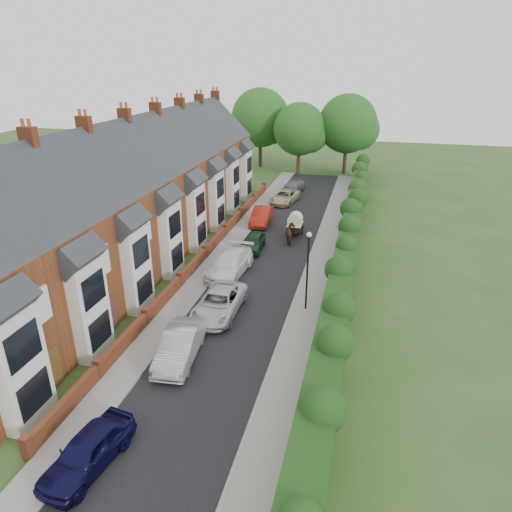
# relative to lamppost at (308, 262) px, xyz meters

# --- Properties ---
(ground) EXTENTS (140.00, 140.00, 0.00)m
(ground) POSITION_rel_lamppost_xyz_m (-3.40, -4.00, -3.30)
(ground) COLOR #2D4C1E
(ground) RESTS_ON ground
(road) EXTENTS (6.00, 58.00, 0.02)m
(road) POSITION_rel_lamppost_xyz_m (-3.90, 7.00, -3.29)
(road) COLOR black
(road) RESTS_ON ground
(pavement_hedge_side) EXTENTS (2.20, 58.00, 0.12)m
(pavement_hedge_side) POSITION_rel_lamppost_xyz_m (0.20, 7.00, -3.24)
(pavement_hedge_side) COLOR gray
(pavement_hedge_side) RESTS_ON ground
(pavement_house_side) EXTENTS (1.70, 58.00, 0.12)m
(pavement_house_side) POSITION_rel_lamppost_xyz_m (-7.75, 7.00, -3.24)
(pavement_house_side) COLOR gray
(pavement_house_side) RESTS_ON ground
(kerb_hedge_side) EXTENTS (0.18, 58.00, 0.13)m
(kerb_hedge_side) POSITION_rel_lamppost_xyz_m (-0.85, 7.00, -3.23)
(kerb_hedge_side) COLOR gray
(kerb_hedge_side) RESTS_ON ground
(kerb_house_side) EXTENTS (0.18, 58.00, 0.13)m
(kerb_house_side) POSITION_rel_lamppost_xyz_m (-6.95, 7.00, -3.23)
(kerb_house_side) COLOR gray
(kerb_house_side) RESTS_ON ground
(hedge) EXTENTS (2.10, 58.00, 2.85)m
(hedge) POSITION_rel_lamppost_xyz_m (2.00, 7.00, -1.70)
(hedge) COLOR #143611
(hedge) RESTS_ON ground
(terrace_row) EXTENTS (9.05, 40.50, 11.50)m
(terrace_row) POSITION_rel_lamppost_xyz_m (-14.27, 5.98, 1.18)
(terrace_row) COLOR #964C26
(terrace_row) RESTS_ON ground
(garden_wall_row) EXTENTS (0.35, 40.35, 1.10)m
(garden_wall_row) POSITION_rel_lamppost_xyz_m (-8.75, 6.00, -2.84)
(garden_wall_row) COLOR brown
(garden_wall_row) RESTS_ON ground
(lamppost) EXTENTS (0.32, 0.32, 5.16)m
(lamppost) POSITION_rel_lamppost_xyz_m (0.00, 0.00, 0.00)
(lamppost) COLOR black
(lamppost) RESTS_ON ground
(tree_far_left) EXTENTS (7.14, 6.80, 9.29)m
(tree_far_left) POSITION_rel_lamppost_xyz_m (-6.05, 36.08, 2.41)
(tree_far_left) COLOR #332316
(tree_far_left) RESTS_ON ground
(tree_far_right) EXTENTS (7.98, 7.60, 10.31)m
(tree_far_right) POSITION_rel_lamppost_xyz_m (-0.01, 38.08, 3.02)
(tree_far_right) COLOR #332316
(tree_far_right) RESTS_ON ground
(tree_far_back) EXTENTS (8.40, 8.00, 10.82)m
(tree_far_back) POSITION_rel_lamppost_xyz_m (-11.99, 39.08, 3.32)
(tree_far_back) COLOR #332316
(tree_far_back) RESTS_ON ground
(car_navy) EXTENTS (2.32, 4.43, 1.44)m
(car_navy) POSITION_rel_lamppost_xyz_m (-6.26, -13.70, -2.58)
(car_navy) COLOR black
(car_navy) RESTS_ON ground
(car_silver_a) EXTENTS (2.17, 4.91, 1.57)m
(car_silver_a) POSITION_rel_lamppost_xyz_m (-5.56, -6.50, -2.51)
(car_silver_a) COLOR #9B9B9F
(car_silver_a) RESTS_ON ground
(car_silver_b) EXTENTS (2.44, 5.26, 1.46)m
(car_silver_b) POSITION_rel_lamppost_xyz_m (-5.06, -1.66, -2.57)
(car_silver_b) COLOR silver
(car_silver_b) RESTS_ON ground
(car_white) EXTENTS (2.62, 5.69, 1.61)m
(car_white) POSITION_rel_lamppost_xyz_m (-6.07, 3.79, -2.49)
(car_white) COLOR white
(car_white) RESTS_ON ground
(car_green) EXTENTS (1.77, 4.01, 1.34)m
(car_green) POSITION_rel_lamppost_xyz_m (-5.57, 8.60, -2.63)
(car_green) COLOR black
(car_green) RESTS_ON ground
(car_red) EXTENTS (1.86, 4.72, 1.53)m
(car_red) POSITION_rel_lamppost_xyz_m (-6.40, 15.02, -2.53)
(car_red) COLOR maroon
(car_red) RESTS_ON ground
(car_beige) EXTENTS (2.95, 5.07, 1.33)m
(car_beige) POSITION_rel_lamppost_xyz_m (-5.59, 22.25, -2.63)
(car_beige) COLOR #B9B086
(car_beige) RESTS_ON ground
(car_grey) EXTENTS (2.54, 4.88, 1.35)m
(car_grey) POSITION_rel_lamppost_xyz_m (-5.44, 26.59, -2.62)
(car_grey) COLOR #5B5E62
(car_grey) RESTS_ON ground
(horse) EXTENTS (1.38, 2.10, 1.63)m
(horse) POSITION_rel_lamppost_xyz_m (-2.87, 10.74, -2.48)
(horse) COLOR #452919
(horse) RESTS_ON ground
(horse_cart) EXTENTS (1.29, 2.86, 2.06)m
(horse_cart) POSITION_rel_lamppost_xyz_m (-2.87, 12.82, -2.12)
(horse_cart) COLOR black
(horse_cart) RESTS_ON ground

